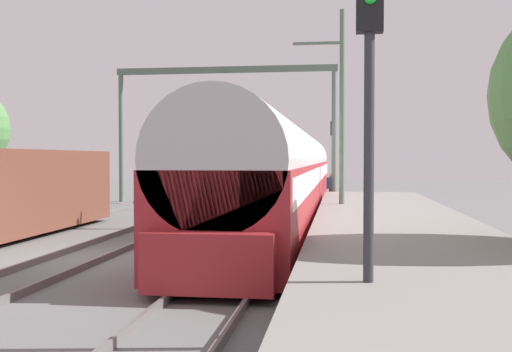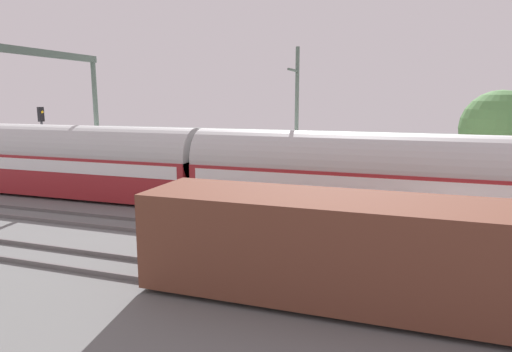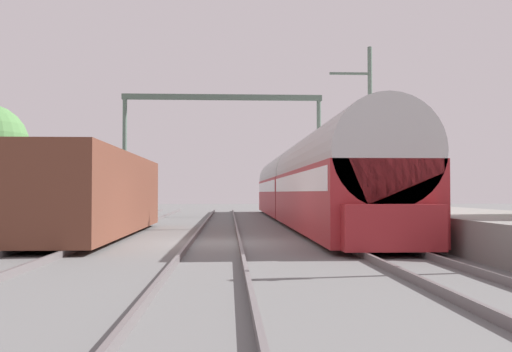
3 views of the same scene
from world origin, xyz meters
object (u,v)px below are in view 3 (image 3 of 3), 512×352
at_px(passenger_train, 304,184).
at_px(railway_signal_far, 309,170).
at_px(person_crossing, 316,200).
at_px(freight_car, 95,194).
at_px(catenary_gantry, 223,128).

bearing_deg(passenger_train, railway_signal_far, 80.75).
relative_size(person_crossing, railway_signal_far, 0.35).
distance_m(freight_car, person_crossing, 19.99).
bearing_deg(railway_signal_far, freight_car, -116.29).
height_order(person_crossing, catenary_gantry, catenary_gantry).
bearing_deg(railway_signal_far, catenary_gantry, -146.71).
height_order(passenger_train, freight_car, passenger_train).
height_order(person_crossing, railway_signal_far, railway_signal_far).
relative_size(passenger_train, freight_car, 2.53).
bearing_deg(passenger_train, person_crossing, 76.87).
bearing_deg(person_crossing, railway_signal_far, 104.14).
height_order(freight_car, catenary_gantry, catenary_gantry).
relative_size(passenger_train, person_crossing, 18.99).
height_order(freight_car, railway_signal_far, railway_signal_far).
height_order(freight_car, person_crossing, freight_car).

